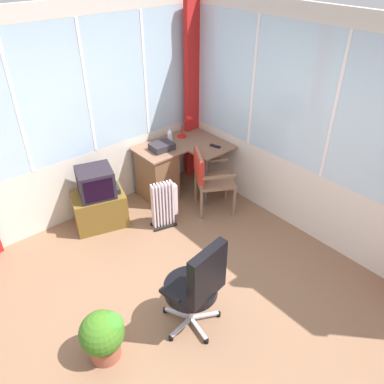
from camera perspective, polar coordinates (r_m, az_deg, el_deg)
name	(u,v)px	position (r m, az deg, el deg)	size (l,w,h in m)	color
ground	(182,323)	(4.02, -1.44, -18.75)	(5.11, 5.48, 0.06)	#845F45
north_window_panel	(58,125)	(4.84, -19.12, 9.27)	(4.11, 0.07, 2.62)	silver
east_window_panel	(330,140)	(4.49, 19.60, 7.26)	(0.07, 4.48, 2.62)	silver
curtain_corner	(193,95)	(5.68, 0.11, 14.07)	(0.28, 0.07, 2.52)	red
desk	(160,172)	(5.44, -4.74, 3.00)	(1.16, 0.93, 0.75)	#865F48
desk_lamp	(188,123)	(5.53, -0.56, 10.17)	(0.23, 0.20, 0.34)	red
tv_remote	(215,146)	(5.33, 3.41, 6.76)	(0.04, 0.15, 0.02)	black
spray_bottle	(170,136)	(5.39, -3.28, 8.18)	(0.06, 0.06, 0.22)	silver
paper_tray	(162,146)	(5.25, -4.46, 6.70)	(0.30, 0.23, 0.09)	#2D292F
wooden_armchair	(206,174)	(5.08, 2.12, 2.70)	(0.66, 0.66, 0.87)	#86624A
office_chair	(198,284)	(3.53, 0.83, -13.38)	(0.62, 0.57, 1.02)	#B7B7BF
tv_on_stand	(99,201)	(5.03, -13.56, -1.25)	(0.74, 0.61, 0.82)	brown
space_heater	(165,204)	(4.90, -4.03, -1.83)	(0.37, 0.24, 0.64)	silver
potted_plant	(103,334)	(3.64, -12.92, -19.75)	(0.39, 0.39, 0.50)	#9B503C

